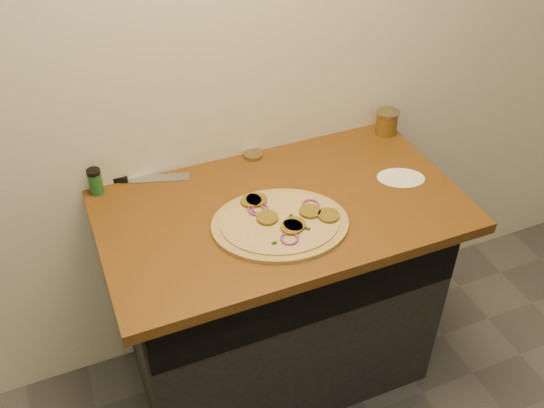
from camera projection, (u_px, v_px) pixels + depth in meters
name	position (u px, v px, depth m)	size (l,w,h in m)	color
cabinet	(277.00, 296.00, 2.32)	(1.10, 0.60, 0.86)	black
countertop	(281.00, 210.00, 2.02)	(1.20, 0.70, 0.04)	brown
pizza	(281.00, 222.00, 1.92)	(0.52, 0.52, 0.03)	tan
chefs_knife	(131.00, 179.00, 2.11)	(0.34, 0.13, 0.02)	#B7BAC1
mason_jar_lid	(253.00, 155.00, 2.22)	(0.07, 0.07, 0.02)	#9D845B
salsa_jar	(387.00, 122.00, 2.32)	(0.09, 0.09, 0.09)	#9D220F
spice_shaker	(95.00, 181.00, 2.03)	(0.05, 0.05, 0.09)	#1D5C23
flour_spill	(401.00, 178.00, 2.12)	(0.17, 0.17, 0.00)	white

